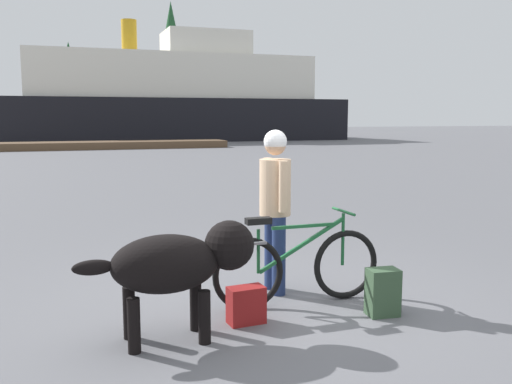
{
  "coord_description": "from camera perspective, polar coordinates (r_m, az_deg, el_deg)",
  "views": [
    {
      "loc": [
        -1.8,
        -4.88,
        1.81
      ],
      "look_at": [
        0.33,
        1.2,
        0.94
      ],
      "focal_mm": 39.44,
      "sensor_mm": 36.0,
      "label": 1
    }
  ],
  "objects": [
    {
      "name": "ground_plane",
      "position": [
        5.51,
        0.89,
        -11.52
      ],
      "size": [
        160.0,
        160.0,
        0.0
      ],
      "primitive_type": "plane",
      "color": "slate"
    },
    {
      "name": "bicycle",
      "position": [
        5.47,
        4.2,
        -7.51
      ],
      "size": [
        1.72,
        0.44,
        0.9
      ],
      "color": "black",
      "rests_on": "ground_plane"
    },
    {
      "name": "person_cyclist",
      "position": [
        5.73,
        1.95,
        -0.41
      ],
      "size": [
        0.32,
        0.53,
        1.68
      ],
      "color": "navy",
      "rests_on": "ground_plane"
    },
    {
      "name": "dog",
      "position": [
        4.6,
        -7.81,
        -7.09
      ],
      "size": [
        1.46,
        0.55,
        0.96
      ],
      "color": "black",
      "rests_on": "ground_plane"
    },
    {
      "name": "backpack",
      "position": [
        5.34,
        12.73,
        -9.88
      ],
      "size": [
        0.3,
        0.23,
        0.43
      ],
      "primitive_type": "cube",
      "rotation": [
        0.0,
        0.0,
        -0.11
      ],
      "color": "#334C33",
      "rests_on": "ground_plane"
    },
    {
      "name": "handbag_pannier",
      "position": [
        5.04,
        -1.0,
        -11.39
      ],
      "size": [
        0.33,
        0.2,
        0.33
      ],
      "primitive_type": "cube",
      "rotation": [
        0.0,
        0.0,
        0.08
      ],
      "color": "maroon",
      "rests_on": "ground_plane"
    },
    {
      "name": "dock_pier",
      "position": [
        32.67,
        -20.61,
        4.38
      ],
      "size": [
        19.94,
        2.43,
        0.4
      ],
      "primitive_type": "cube",
      "color": "brown",
      "rests_on": "ground_plane"
    },
    {
      "name": "ferry_boat",
      "position": [
        43.11,
        -8.29,
        9.27
      ],
      "size": [
        25.66,
        7.2,
        8.68
      ],
      "color": "black",
      "rests_on": "ground_plane"
    },
    {
      "name": "pine_tree_center",
      "position": [
        56.94,
        -18.38,
        11.09
      ],
      "size": [
        3.34,
        3.34,
        8.73
      ],
      "color": "#4C331E",
      "rests_on": "ground_plane"
    },
    {
      "name": "pine_tree_far_right",
      "position": [
        59.9,
        -8.56,
        13.9
      ],
      "size": [
        3.93,
        3.93,
        13.37
      ],
      "color": "#4C331E",
      "rests_on": "ground_plane"
    }
  ]
}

